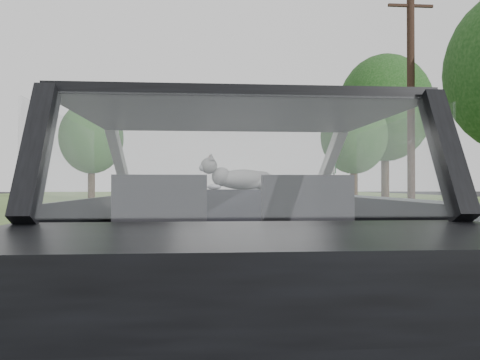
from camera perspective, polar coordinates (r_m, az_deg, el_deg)
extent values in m
plane|color=black|center=(3.11, -1.19, -20.03)|extent=(140.00, 140.00, 0.00)
cube|color=black|center=(2.95, -1.18, -6.64)|extent=(1.80, 4.00, 1.45)
cube|color=black|center=(3.57, -1.77, -3.59)|extent=(1.58, 0.45, 0.30)
cube|color=#2A2A2D|center=(2.66, -9.48, -3.95)|extent=(0.50, 0.72, 0.42)
cube|color=#2A2A2D|center=(2.71, 7.68, -3.89)|extent=(0.50, 0.72, 0.42)
torus|color=black|center=(3.27, -8.54, -2.62)|extent=(0.36, 0.36, 0.04)
ellipsoid|color=#9A9A9A|center=(3.53, 0.47, 0.22)|extent=(0.61, 0.28, 0.27)
cube|color=#8F949F|center=(13.69, 14.55, -2.50)|extent=(0.05, 90.00, 0.32)
imported|color=#A1A8B7|center=(28.34, -6.05, -1.30)|extent=(1.96, 4.33, 1.39)
cube|color=#155929|center=(26.17, 11.38, -0.47)|extent=(0.15, 0.88, 2.20)
cylinder|color=#3D2921|center=(18.90, 20.12, 9.43)|extent=(0.32, 0.32, 8.64)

